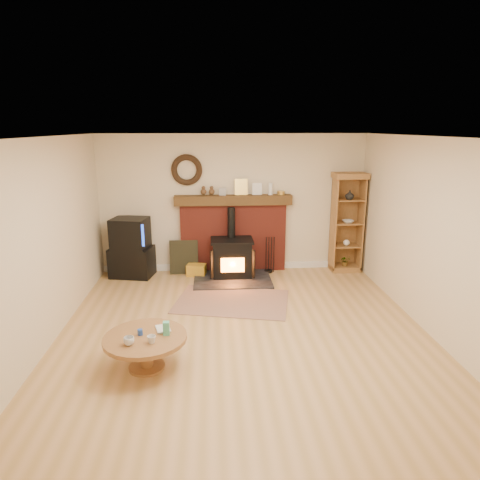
{
  "coord_description": "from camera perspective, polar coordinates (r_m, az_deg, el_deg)",
  "views": [
    {
      "loc": [
        -0.41,
        -5.26,
        2.72
      ],
      "look_at": [
        0.02,
        1.0,
        1.05
      ],
      "focal_mm": 32.0,
      "sensor_mm": 36.0,
      "label": 1
    }
  ],
  "objects": [
    {
      "name": "curio_cabinet",
      "position": [
        8.41,
        14.02,
        2.29
      ],
      "size": [
        0.61,
        0.44,
        1.89
      ],
      "color": "brown",
      "rests_on": "ground"
    },
    {
      "name": "area_rug",
      "position": [
        6.93,
        -1.07,
        -8.17
      ],
      "size": [
        1.98,
        1.56,
        0.01
      ],
      "primitive_type": "cube",
      "rotation": [
        0.0,
        0.0,
        -0.22
      ],
      "color": "brown",
      "rests_on": "ground"
    },
    {
      "name": "ground",
      "position": [
        5.93,
        0.52,
        -12.4
      ],
      "size": [
        5.5,
        5.5,
        0.0
      ],
      "primitive_type": "plane",
      "color": "#B18749",
      "rests_on": "ground"
    },
    {
      "name": "room_shell",
      "position": [
        5.46,
        0.29,
        4.29
      ],
      "size": [
        5.02,
        5.52,
        2.61
      ],
      "color": "beige",
      "rests_on": "ground"
    },
    {
      "name": "leaning_painting",
      "position": [
        8.18,
        -7.49,
        -2.28
      ],
      "size": [
        0.54,
        0.14,
        0.64
      ],
      "primitive_type": "cube",
      "rotation": [
        -0.17,
        0.0,
        0.0
      ],
      "color": "black",
      "rests_on": "ground"
    },
    {
      "name": "fire_tools",
      "position": [
        8.24,
        3.9,
        -3.27
      ],
      "size": [
        0.19,
        0.16,
        0.7
      ],
      "color": "black",
      "rests_on": "ground"
    },
    {
      "name": "firelog_box",
      "position": [
        8.09,
        -5.82,
        -4.0
      ],
      "size": [
        0.39,
        0.28,
        0.22
      ],
      "primitive_type": "cube",
      "rotation": [
        0.0,
        0.0,
        -0.21
      ],
      "color": "yellow",
      "rests_on": "ground"
    },
    {
      "name": "wood_stove",
      "position": [
        7.9,
        -1.08,
        -2.56
      ],
      "size": [
        1.4,
        1.0,
        1.28
      ],
      "color": "black",
      "rests_on": "ground"
    },
    {
      "name": "tv_unit",
      "position": [
        8.17,
        -14.3,
        -1.14
      ],
      "size": [
        0.84,
        0.66,
        1.11
      ],
      "color": "black",
      "rests_on": "ground"
    },
    {
      "name": "chimney_breast",
      "position": [
        8.16,
        -0.89,
        1.31
      ],
      "size": [
        2.2,
        0.22,
        1.78
      ],
      "color": "maroon",
      "rests_on": "ground"
    },
    {
      "name": "coffee_table",
      "position": [
        5.14,
        -12.48,
        -13.17
      ],
      "size": [
        0.95,
        0.95,
        0.57
      ],
      "color": "brown",
      "rests_on": "ground"
    }
  ]
}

